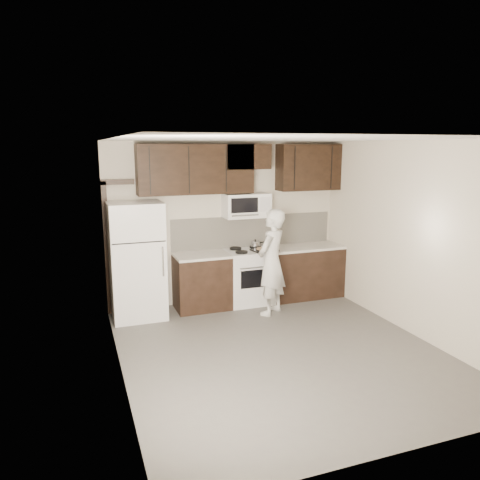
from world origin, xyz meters
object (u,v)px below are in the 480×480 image
refrigerator (137,261)px  stove (249,276)px  microwave (246,205)px  person (271,262)px

refrigerator → stove: bearing=1.5°
microwave → refrigerator: bearing=-174.9°
microwave → refrigerator: 2.00m
refrigerator → person: 2.08m
microwave → refrigerator: size_ratio=0.42×
stove → refrigerator: size_ratio=0.52×
stove → microwave: microwave is taller
microwave → stove: bearing=-89.9°
stove → person: person is taller
refrigerator → person: bearing=-15.8°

